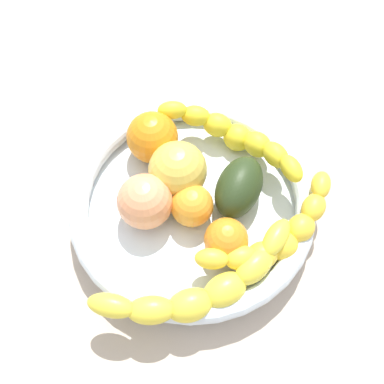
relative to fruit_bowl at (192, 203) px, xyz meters
The scene contains 11 objects.
kitchen_counter 3.95cm from the fruit_bowl, ahead, with size 120.00×120.00×3.00cm, color #B7A593.
fruit_bowl is the anchor object (origin of this frame).
banana_draped_left 11.68cm from the fruit_bowl, 27.43° to the left, with size 7.17×20.68×4.80cm.
banana_draped_right 10.46cm from the fruit_bowl, 112.96° to the left, with size 19.55×11.35×5.95cm.
banana_arching_top 12.06cm from the fruit_bowl, 26.59° to the right, with size 9.46×24.73×4.25cm.
orange_front 9.95cm from the fruit_bowl, behind, with size 6.75×6.75×6.75cm, color orange.
orange_mid_left 7.61cm from the fruit_bowl, ahead, with size 5.17×5.17×5.17cm, color orange.
orange_mid_right 2.94cm from the fruit_bowl, 33.01° to the right, with size 5.23×5.23×5.23cm, color orange.
peach_blush 6.58cm from the fruit_bowl, 107.86° to the right, with size 6.72×6.72×6.72cm, color #F19968.
avocado_dark 6.35cm from the fruit_bowl, 65.49° to the left, with size 8.56×5.43×6.02cm, color #263719.
apple_yellow 4.76cm from the fruit_bowl, behind, with size 7.30×7.30×7.30cm, color #E2C14B.
Camera 1 is at (20.62, -13.35, 51.89)cm, focal length 38.78 mm.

